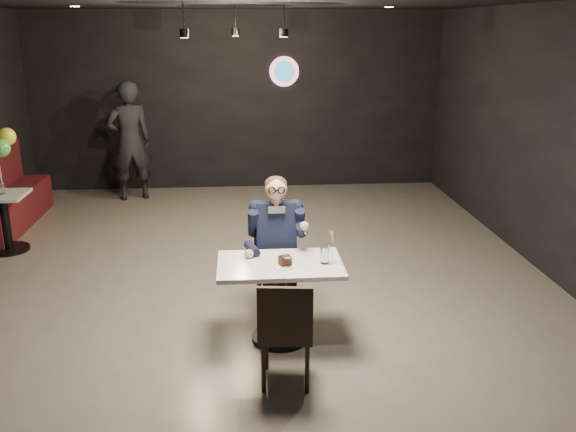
{
  "coord_description": "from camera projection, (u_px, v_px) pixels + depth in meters",
  "views": [
    {
      "loc": [
        0.02,
        -6.06,
        2.75
      ],
      "look_at": [
        0.47,
        -0.48,
        0.99
      ],
      "focal_mm": 38.0,
      "sensor_mm": 36.0,
      "label": 1
    }
  ],
  "objects": [
    {
      "name": "floor",
      "position": [
        241.0,
        291.0,
        6.59
      ],
      "size": [
        9.0,
        9.0,
        0.0
      ],
      "primitive_type": "plane",
      "color": "slate",
      "rests_on": "ground"
    },
    {
      "name": "booth_bench",
      "position": [
        7.0,
        190.0,
        8.54
      ],
      "size": [
        0.54,
        2.17,
        1.09
      ],
      "primitive_type": "cube",
      "color": "#420E10",
      "rests_on": "floor"
    },
    {
      "name": "main_table",
      "position": [
        280.0,
        302.0,
        5.48
      ],
      "size": [
        1.1,
        0.7,
        0.75
      ],
      "primitive_type": "cube",
      "color": "silver",
      "rests_on": "floor"
    },
    {
      "name": "passerby",
      "position": [
        130.0,
        141.0,
        9.83
      ],
      "size": [
        0.81,
        0.65,
        1.92
      ],
      "primitive_type": "imported",
      "rotation": [
        0.0,
        0.0,
        3.45
      ],
      "color": "black",
      "rests_on": "floor"
    },
    {
      "name": "pendant_lights",
      "position": [
        235.0,
        14.0,
        7.63
      ],
      "size": [
        1.4,
        1.2,
        0.36
      ],
      "primitive_type": "cube",
      "color": "black",
      "rests_on": "floor"
    },
    {
      "name": "cake_slice",
      "position": [
        285.0,
        261.0,
        5.28
      ],
      "size": [
        0.12,
        0.11,
        0.07
      ],
      "primitive_type": "cube",
      "rotation": [
        0.0,
        0.0,
        0.35
      ],
      "color": "black",
      "rests_on": "dessert_plate"
    },
    {
      "name": "chair_near",
      "position": [
        286.0,
        329.0,
        4.8
      ],
      "size": [
        0.47,
        0.5,
        0.92
      ],
      "primitive_type": "cube",
      "rotation": [
        0.0,
        0.0,
        -0.11
      ],
      "color": "black",
      "rests_on": "floor"
    },
    {
      "name": "side_table",
      "position": [
        5.0,
        224.0,
        7.67
      ],
      "size": [
        0.58,
        0.58,
        0.72
      ],
      "primitive_type": "cube",
      "color": "silver",
      "rests_on": "floor"
    },
    {
      "name": "dessert_plate",
      "position": [
        284.0,
        266.0,
        5.28
      ],
      "size": [
        0.2,
        0.2,
        0.01
      ],
      "primitive_type": "cylinder",
      "color": "white",
      "rests_on": "main_table"
    },
    {
      "name": "balloon_vase",
      "position": [
        0.0,
        188.0,
        7.53
      ],
      "size": [
        0.1,
        0.1,
        0.15
      ],
      "primitive_type": "cylinder",
      "color": "silver",
      "rests_on": "side_table"
    },
    {
      "name": "chair_far",
      "position": [
        276.0,
        269.0,
        5.98
      ],
      "size": [
        0.42,
        0.46,
        0.92
      ],
      "primitive_type": "cube",
      "color": "black",
      "rests_on": "floor"
    },
    {
      "name": "mint_leaf",
      "position": [
        288.0,
        258.0,
        5.23
      ],
      "size": [
        0.06,
        0.04,
        0.01
      ],
      "primitive_type": "ellipsoid",
      "color": "green",
      "rests_on": "cake_slice"
    },
    {
      "name": "sundae_glass",
      "position": [
        325.0,
        254.0,
        5.33
      ],
      "size": [
        0.08,
        0.08,
        0.18
      ],
      "primitive_type": "cylinder",
      "color": "silver",
      "rests_on": "main_table"
    },
    {
      "name": "wall_sign",
      "position": [
        284.0,
        71.0,
        10.3
      ],
      "size": [
        0.5,
        0.06,
        0.5
      ],
      "primitive_type": null,
      "color": "pink",
      "rests_on": "floor"
    },
    {
      "name": "wafer_cone",
      "position": [
        333.0,
        237.0,
        5.29
      ],
      "size": [
        0.07,
        0.07,
        0.12
      ],
      "primitive_type": "cone",
      "rotation": [
        0.0,
        0.0,
        0.26
      ],
      "color": "tan",
      "rests_on": "sundae_glass"
    },
    {
      "name": "seated_man",
      "position": [
        276.0,
        245.0,
        5.9
      ],
      "size": [
        0.6,
        0.8,
        1.44
      ],
      "primitive_type": "cube",
      "color": "black",
      "rests_on": "floor"
    }
  ]
}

